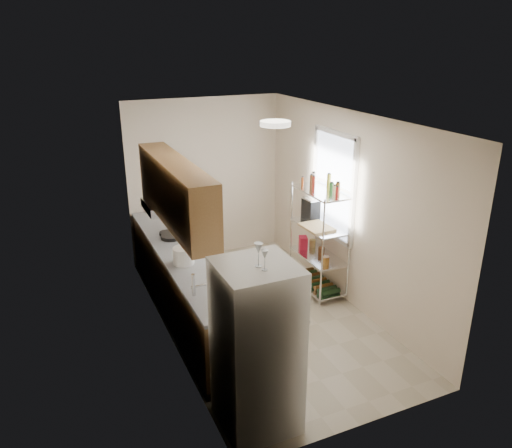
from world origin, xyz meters
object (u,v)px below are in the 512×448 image
at_px(refrigerator, 257,348).
at_px(espresso_machine, 311,208).
at_px(rice_cooker, 184,256).
at_px(frying_pan_large, 171,237).
at_px(cutting_board, 317,227).

xyz_separation_m(refrigerator, espresso_machine, (1.92, 2.36, 0.33)).
bearing_deg(refrigerator, rice_cooker, 94.05).
distance_m(refrigerator, frying_pan_large, 2.68).
relative_size(refrigerator, frying_pan_large, 5.89).
relative_size(cutting_board, espresso_machine, 1.53).
xyz_separation_m(refrigerator, cutting_board, (1.78, 1.96, 0.20)).
relative_size(frying_pan_large, cutting_board, 0.63).
height_order(refrigerator, rice_cooker, refrigerator).
height_order(refrigerator, frying_pan_large, refrigerator).
distance_m(rice_cooker, cutting_board, 1.92).
height_order(frying_pan_large, cutting_board, cutting_board).
bearing_deg(frying_pan_large, espresso_machine, -16.01).
xyz_separation_m(frying_pan_large, espresso_machine, (1.97, -0.32, 0.23)).
distance_m(refrigerator, rice_cooker, 1.86).
height_order(rice_cooker, frying_pan_large, rice_cooker).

